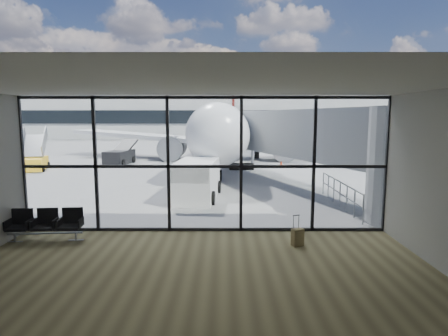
{
  "coord_description": "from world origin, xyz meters",
  "views": [
    {
      "loc": [
        0.65,
        -12.23,
        3.78
      ],
      "look_at": [
        0.63,
        3.0,
        1.75
      ],
      "focal_mm": 30.0,
      "sensor_mm": 36.0,
      "label": 1
    }
  ],
  "objects_px": {
    "seating_row": "(46,223)",
    "suitcase": "(298,237)",
    "service_van": "(196,180)",
    "mobile_stairs": "(32,162)",
    "airliner": "(229,128)",
    "belt_loader": "(120,156)"
  },
  "relations": [
    {
      "from": "seating_row",
      "to": "suitcase",
      "type": "distance_m",
      "value": 7.74
    },
    {
      "from": "suitcase",
      "to": "airliner",
      "type": "height_order",
      "value": "airliner"
    },
    {
      "from": "airliner",
      "to": "service_van",
      "type": "bearing_deg",
      "value": -92.33
    },
    {
      "from": "service_van",
      "to": "mobile_stairs",
      "type": "height_order",
      "value": "mobile_stairs"
    },
    {
      "from": "suitcase",
      "to": "mobile_stairs",
      "type": "bearing_deg",
      "value": 110.58
    },
    {
      "from": "airliner",
      "to": "suitcase",
      "type": "bearing_deg",
      "value": -83.1
    },
    {
      "from": "airliner",
      "to": "service_van",
      "type": "distance_m",
      "value": 19.05
    },
    {
      "from": "service_van",
      "to": "mobile_stairs",
      "type": "xyz_separation_m",
      "value": [
        -12.73,
        9.82,
        -0.31
      ]
    },
    {
      "from": "seating_row",
      "to": "mobile_stairs",
      "type": "height_order",
      "value": "mobile_stairs"
    },
    {
      "from": "suitcase",
      "to": "service_van",
      "type": "xyz_separation_m",
      "value": [
        -3.5,
        6.6,
        0.64
      ]
    },
    {
      "from": "suitcase",
      "to": "belt_loader",
      "type": "bearing_deg",
      "value": 94.23
    },
    {
      "from": "seating_row",
      "to": "suitcase",
      "type": "xyz_separation_m",
      "value": [
        7.72,
        -0.56,
        -0.27
      ]
    },
    {
      "from": "belt_loader",
      "to": "airliner",
      "type": "bearing_deg",
      "value": 38.66
    },
    {
      "from": "belt_loader",
      "to": "mobile_stairs",
      "type": "relative_size",
      "value": 1.13
    },
    {
      "from": "suitcase",
      "to": "service_van",
      "type": "relative_size",
      "value": 0.22
    },
    {
      "from": "seating_row",
      "to": "airliner",
      "type": "relative_size",
      "value": 0.06
    },
    {
      "from": "seating_row",
      "to": "service_van",
      "type": "xyz_separation_m",
      "value": [
        4.22,
        6.04,
        0.37
      ]
    },
    {
      "from": "suitcase",
      "to": "belt_loader",
      "type": "height_order",
      "value": "belt_loader"
    },
    {
      "from": "suitcase",
      "to": "mobile_stairs",
      "type": "relative_size",
      "value": 0.24
    },
    {
      "from": "airliner",
      "to": "belt_loader",
      "type": "xyz_separation_m",
      "value": [
        -9.09,
        -5.35,
        -2.15
      ]
    },
    {
      "from": "airliner",
      "to": "belt_loader",
      "type": "distance_m",
      "value": 10.76
    },
    {
      "from": "seating_row",
      "to": "mobile_stairs",
      "type": "relative_size",
      "value": 0.57
    }
  ]
}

